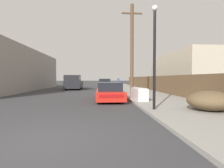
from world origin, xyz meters
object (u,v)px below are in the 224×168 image
(discarded_fridge, at_px, (139,94))
(pedestrian, at_px, (118,81))
(pickup_truck, at_px, (74,82))
(street_lamp, at_px, (154,49))
(brush_pile, at_px, (210,101))
(car_parked_mid, at_px, (105,84))
(utility_pole, at_px, (132,48))
(parked_sports_car_red, at_px, (109,92))

(discarded_fridge, bearing_deg, pedestrian, 82.39)
(pickup_truck, height_order, street_lamp, street_lamp)
(street_lamp, height_order, brush_pile, street_lamp)
(discarded_fridge, height_order, pickup_truck, pickup_truck)
(car_parked_mid, height_order, pedestrian, pedestrian)
(discarded_fridge, height_order, utility_pole, utility_pole)
(car_parked_mid, distance_m, pedestrian, 6.72)
(car_parked_mid, distance_m, utility_pole, 10.27)
(pickup_truck, height_order, utility_pole, utility_pole)
(discarded_fridge, height_order, car_parked_mid, car_parked_mid)
(discarded_fridge, xyz_separation_m, street_lamp, (-0.08, -3.29, 2.26))
(brush_pile, height_order, pedestrian, pedestrian)
(parked_sports_car_red, distance_m, utility_pole, 5.40)
(pedestrian, bearing_deg, parked_sports_car_red, -97.86)
(car_parked_mid, height_order, street_lamp, street_lamp)
(utility_pole, xyz_separation_m, street_lamp, (-0.43, -7.70, -1.38))
(parked_sports_car_red, bearing_deg, brush_pile, -49.50)
(utility_pole, height_order, brush_pile, utility_pole)
(parked_sports_car_red, xyz_separation_m, car_parked_mid, (0.06, 12.85, 0.11))
(discarded_fridge, distance_m, car_parked_mid, 13.95)
(discarded_fridge, xyz_separation_m, pedestrian, (0.81, 20.04, 0.45))
(parked_sports_car_red, relative_size, brush_pile, 2.46)
(street_lamp, xyz_separation_m, brush_pile, (2.28, -0.45, -2.22))
(pickup_truck, bearing_deg, pedestrian, -133.52)
(discarded_fridge, distance_m, street_lamp, 4.00)
(car_parked_mid, xyz_separation_m, street_lamp, (1.68, -17.13, 2.09))
(car_parked_mid, relative_size, pickup_truck, 0.82)
(car_parked_mid, xyz_separation_m, brush_pile, (3.96, -17.58, -0.13))
(pickup_truck, xyz_separation_m, street_lamp, (5.83, -16.02, 1.81))
(street_lamp, bearing_deg, pickup_truck, 110.00)
(pickup_truck, bearing_deg, street_lamp, 109.06)
(pickup_truck, relative_size, pedestrian, 3.48)
(pickup_truck, xyz_separation_m, pedestrian, (6.72, 7.31, -0.00))
(brush_pile, bearing_deg, pickup_truck, 116.22)
(car_parked_mid, relative_size, utility_pole, 0.59)
(parked_sports_car_red, relative_size, car_parked_mid, 1.01)
(utility_pole, bearing_deg, discarded_fridge, -94.49)
(car_parked_mid, xyz_separation_m, utility_pole, (2.11, -9.43, 3.47))
(street_lamp, bearing_deg, discarded_fridge, 88.55)
(discarded_fridge, height_order, pedestrian, pedestrian)
(pickup_truck, distance_m, utility_pole, 10.89)
(brush_pile, bearing_deg, car_parked_mid, 102.71)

